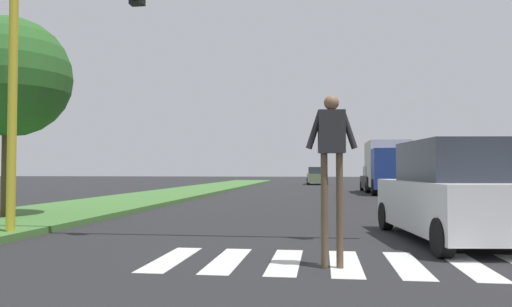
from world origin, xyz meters
The scene contains 10 objects.
ground_plane centered at (0.00, 30.00, 0.00)m, with size 140.00×140.00×0.00m, color #262628.
crosswalk centered at (0.00, 8.68, 0.00)m, with size 5.85×2.20×0.01m.
median_strip centered at (-8.49, 28.00, 0.07)m, with size 4.29×64.00×0.15m, color #477A38.
tree_mid centered at (-8.79, 13.51, 3.92)m, with size 3.27×3.27×5.43m.
traffic_light_gantry centered at (-4.02, 10.44, 4.36)m, with size 8.95×0.30×6.00m.
pedestrian_performer centered at (-0.20, 8.28, 1.66)m, with size 0.75×0.27×2.49m.
suv_crossing centered at (2.22, 11.22, 0.93)m, with size 2.45×4.79×1.97m.
sedan_midblock centered at (3.09, 33.19, 0.76)m, with size 1.82×4.25×1.63m.
sedan_distant centered at (-0.84, 48.47, 0.77)m, with size 2.07×4.55×1.66m.
truck_box_delivery centered at (3.53, 30.78, 1.63)m, with size 2.40×6.20×3.10m.
Camera 1 is at (-0.34, 1.07, 1.41)m, focal length 34.76 mm.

